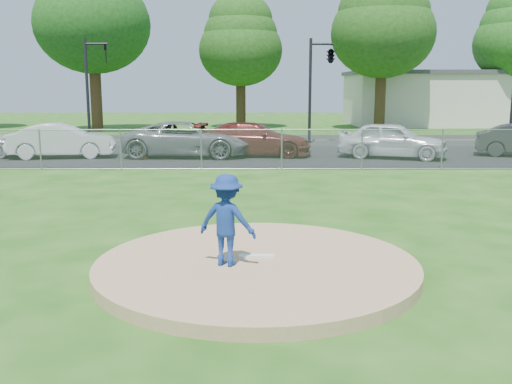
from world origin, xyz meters
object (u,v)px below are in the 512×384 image
pitcher (227,220)px  parked_car_white (62,141)px  tree_center (241,40)px  traffic_signal_left (91,81)px  traffic_signal_center (329,57)px  parked_car_darkred (254,139)px  parked_car_pearl (392,140)px  commercial_building (449,98)px  tree_left (92,9)px  traffic_cone (143,151)px  tree_right (383,20)px  parked_car_gray (187,139)px

pitcher → parked_car_white: bearing=-42.8°
tree_center → pitcher: size_ratio=6.58×
tree_center → traffic_signal_left: tree_center is taller
traffic_signal_center → parked_car_darkred: traffic_signal_center is taller
tree_center → pitcher: (0.52, -34.21, -5.52)m
pitcher → tree_center: bearing=-68.5°
traffic_signal_left → pitcher: bearing=-69.5°
parked_car_darkred → parked_car_pearl: size_ratio=1.11×
commercial_building → tree_left: (-27.00, -7.00, 6.08)m
traffic_signal_left → parked_car_darkred: traffic_signal_left is taller
pitcher → traffic_cone: size_ratio=2.26×
traffic_signal_left → parked_car_white: (0.35, -6.35, -2.61)m
tree_center → traffic_signal_left: (-7.76, -12.00, -3.11)m
commercial_building → parked_car_pearl: (-10.04, -22.54, -1.36)m
tree_right → parked_car_pearl: (-3.04, -16.54, -6.85)m
tree_left → parked_car_darkred: tree_left is taller
tree_center → parked_car_pearl: 20.60m
commercial_building → tree_left: size_ratio=1.31×
pitcher → parked_car_gray: (-2.51, 16.21, -0.16)m
parked_car_gray → traffic_cone: bearing=115.5°
commercial_building → pitcher: bearing=-113.3°
tree_left → tree_center: 10.59m
commercial_building → tree_left: 28.55m
commercial_building → traffic_signal_left: (-24.76, -16.00, 1.20)m
parked_car_pearl → traffic_signal_center: bearing=35.4°
traffic_cone → parked_car_pearl: 10.78m
parked_car_white → parked_car_darkred: 8.39m
tree_right → parked_car_pearl: bearing=-100.4°
traffic_signal_left → parked_car_darkred: (8.72, -5.70, -2.61)m
parked_car_pearl → pitcher: bearing=176.1°
tree_right → parked_car_white: 24.86m
traffic_signal_center → parked_car_pearl: (2.00, -6.54, -3.82)m
tree_right → traffic_cone: tree_right is taller
commercial_building → traffic_signal_left: bearing=-147.1°
traffic_signal_center → traffic_cone: size_ratio=8.45×
commercial_building → tree_right: size_ratio=1.41×
parked_car_gray → parked_car_darkred: (2.95, 0.31, -0.03)m
parked_car_gray → parked_car_pearl: parked_car_pearl is taller
tree_left → parked_car_pearl: bearing=-42.5°
tree_center → traffic_signal_left: size_ratio=1.76×
traffic_signal_left → parked_car_pearl: 16.32m
tree_left → parked_car_gray: size_ratio=2.24×
commercial_building → tree_right: 10.73m
traffic_signal_left → traffic_signal_center: bearing=-0.0°
pitcher → parked_car_darkred: 16.52m
traffic_cone → parked_car_white: bearing=173.5°
tree_left → traffic_signal_left: size_ratio=2.24×
commercial_building → parked_car_darkred: bearing=-126.5°
tree_right → parked_car_darkred: tree_right is taller
commercial_building → traffic_cone: (-20.80, -22.76, -1.82)m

